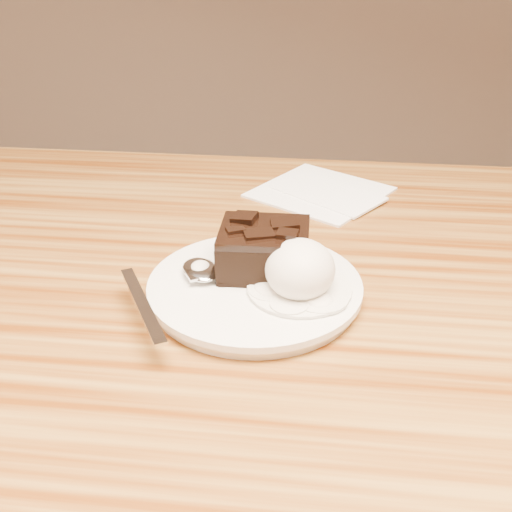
# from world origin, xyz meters

# --- Properties ---
(plate) EXTENTS (0.21, 0.21, 0.02)m
(plate) POSITION_xyz_m (0.02, 0.00, 0.76)
(plate) COLOR white
(plate) RESTS_ON dining_table
(brownie) EXTENTS (0.09, 0.08, 0.04)m
(brownie) POSITION_xyz_m (0.02, 0.02, 0.79)
(brownie) COLOR black
(brownie) RESTS_ON plate
(ice_cream_scoop) EXTENTS (0.06, 0.07, 0.05)m
(ice_cream_scoop) POSITION_xyz_m (0.06, -0.01, 0.79)
(ice_cream_scoop) COLOR white
(ice_cream_scoop) RESTS_ON plate
(melt_puddle) EXTENTS (0.10, 0.10, 0.00)m
(melt_puddle) POSITION_xyz_m (0.06, -0.01, 0.77)
(melt_puddle) COLOR silver
(melt_puddle) RESTS_ON plate
(spoon) EXTENTS (0.12, 0.18, 0.01)m
(spoon) POSITION_xyz_m (-0.04, 0.01, 0.77)
(spoon) COLOR silver
(spoon) RESTS_ON plate
(napkin) EXTENTS (0.21, 0.21, 0.01)m
(napkin) POSITION_xyz_m (0.07, 0.27, 0.75)
(napkin) COLOR white
(napkin) RESTS_ON dining_table
(crumb_a) EXTENTS (0.01, 0.01, 0.00)m
(crumb_a) POSITION_xyz_m (0.07, -0.01, 0.77)
(crumb_a) COLOR black
(crumb_a) RESTS_ON plate
(crumb_b) EXTENTS (0.01, 0.01, 0.00)m
(crumb_b) POSITION_xyz_m (0.01, 0.00, 0.77)
(crumb_b) COLOR black
(crumb_b) RESTS_ON plate
(crumb_c) EXTENTS (0.01, 0.00, 0.00)m
(crumb_c) POSITION_xyz_m (-0.01, -0.01, 0.77)
(crumb_c) COLOR black
(crumb_c) RESTS_ON plate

